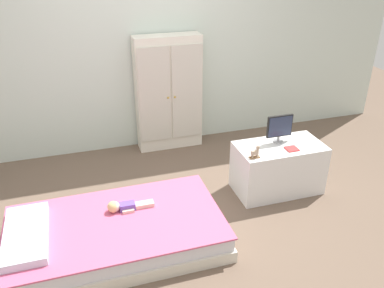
{
  "coord_description": "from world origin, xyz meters",
  "views": [
    {
      "loc": [
        -0.81,
        -2.9,
        2.28
      ],
      "look_at": [
        0.2,
        0.35,
        0.54
      ],
      "focal_mm": 37.63,
      "sensor_mm": 36.0,
      "label": 1
    }
  ],
  "objects_px": {
    "tv_stand": "(278,168)",
    "book_red": "(292,149)",
    "doll": "(122,206)",
    "bed": "(116,233)",
    "rocking_horse_toy": "(256,152)",
    "wardrobe": "(169,93)",
    "tv_monitor": "(280,127)"
  },
  "relations": [
    {
      "from": "wardrobe",
      "to": "bed",
      "type": "bearing_deg",
      "value": -118.19
    },
    {
      "from": "bed",
      "to": "tv_monitor",
      "type": "distance_m",
      "value": 1.81
    },
    {
      "from": "doll",
      "to": "tv_monitor",
      "type": "relative_size",
      "value": 1.4
    },
    {
      "from": "doll",
      "to": "wardrobe",
      "type": "xyz_separation_m",
      "value": [
        0.8,
        1.49,
        0.4
      ]
    },
    {
      "from": "bed",
      "to": "book_red",
      "type": "relative_size",
      "value": 15.24
    },
    {
      "from": "tv_stand",
      "to": "rocking_horse_toy",
      "type": "relative_size",
      "value": 7.05
    },
    {
      "from": "bed",
      "to": "wardrobe",
      "type": "distance_m",
      "value": 1.93
    },
    {
      "from": "wardrobe",
      "to": "rocking_horse_toy",
      "type": "xyz_separation_m",
      "value": [
        0.45,
        -1.42,
        -0.12
      ]
    },
    {
      "from": "tv_stand",
      "to": "book_red",
      "type": "xyz_separation_m",
      "value": [
        0.06,
        -0.1,
        0.26
      ]
    },
    {
      "from": "doll",
      "to": "wardrobe",
      "type": "distance_m",
      "value": 1.74
    },
    {
      "from": "rocking_horse_toy",
      "to": "book_red",
      "type": "height_order",
      "value": "rocking_horse_toy"
    },
    {
      "from": "rocking_horse_toy",
      "to": "book_red",
      "type": "relative_size",
      "value": 1.05
    },
    {
      "from": "tv_monitor",
      "to": "bed",
      "type": "bearing_deg",
      "value": -165.3
    },
    {
      "from": "wardrobe",
      "to": "tv_monitor",
      "type": "relative_size",
      "value": 4.82
    },
    {
      "from": "bed",
      "to": "tv_monitor",
      "type": "relative_size",
      "value": 6.26
    },
    {
      "from": "rocking_horse_toy",
      "to": "doll",
      "type": "bearing_deg",
      "value": -176.58
    },
    {
      "from": "tv_monitor",
      "to": "doll",
      "type": "bearing_deg",
      "value": -169.34
    },
    {
      "from": "rocking_horse_toy",
      "to": "book_red",
      "type": "xyz_separation_m",
      "value": [
        0.4,
        0.05,
        -0.05
      ]
    },
    {
      "from": "doll",
      "to": "rocking_horse_toy",
      "type": "relative_size",
      "value": 3.24
    },
    {
      "from": "tv_monitor",
      "to": "book_red",
      "type": "relative_size",
      "value": 2.44
    },
    {
      "from": "bed",
      "to": "tv_stand",
      "type": "bearing_deg",
      "value": 12.31
    },
    {
      "from": "bed",
      "to": "doll",
      "type": "bearing_deg",
      "value": 60.23
    },
    {
      "from": "tv_monitor",
      "to": "wardrobe",
      "type": "bearing_deg",
      "value": 123.84
    },
    {
      "from": "tv_stand",
      "to": "book_red",
      "type": "bearing_deg",
      "value": -58.19
    },
    {
      "from": "tv_stand",
      "to": "rocking_horse_toy",
      "type": "xyz_separation_m",
      "value": [
        -0.34,
        -0.15,
        0.31
      ]
    },
    {
      "from": "tv_stand",
      "to": "doll",
      "type": "bearing_deg",
      "value": -171.98
    },
    {
      "from": "doll",
      "to": "tv_stand",
      "type": "distance_m",
      "value": 1.6
    },
    {
      "from": "bed",
      "to": "book_red",
      "type": "distance_m",
      "value": 1.78
    },
    {
      "from": "doll",
      "to": "tv_stand",
      "type": "bearing_deg",
      "value": 8.02
    },
    {
      "from": "doll",
      "to": "tv_stand",
      "type": "relative_size",
      "value": 0.46
    },
    {
      "from": "rocking_horse_toy",
      "to": "book_red",
      "type": "bearing_deg",
      "value": 6.49
    },
    {
      "from": "bed",
      "to": "wardrobe",
      "type": "bearing_deg",
      "value": 61.81
    }
  ]
}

